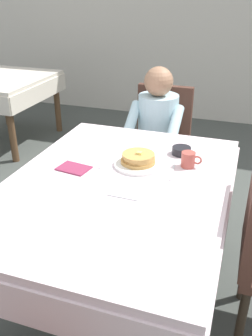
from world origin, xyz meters
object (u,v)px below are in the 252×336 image
diner_person (156,128)px  knife_right_of_plate (172,172)px  chair_diner (161,138)px  breakfast_stack (139,158)px  fork_left_of_plate (106,162)px  background_table_far (4,88)px  bowl_butter (181,151)px  dining_table_main (117,197)px  plate_breakfast (139,164)px  cup_coffee (189,160)px  spoon_near_edge (122,197)px

diner_person → knife_right_of_plate: bearing=110.0°
chair_diner → breakfast_stack: size_ratio=4.88×
fork_left_of_plate → background_table_far: 2.47m
diner_person → fork_left_of_plate: diner_person is taller
breakfast_stack → fork_left_of_plate: size_ratio=1.06×
chair_diner → bowl_butter: bearing=112.2°
diner_person → dining_table_main: bearing=93.2°
breakfast_stack → chair_diner: bearing=96.2°
plate_breakfast → knife_right_of_plate: (0.19, -0.02, -0.01)m
cup_coffee → spoon_near_edge: (-0.23, -0.43, -0.04)m
chair_diner → background_table_far: bearing=-18.7°
dining_table_main → chair_diner: size_ratio=1.64×
diner_person → plate_breakfast: diner_person is taller
plate_breakfast → bowl_butter: size_ratio=2.55×
plate_breakfast → background_table_far: (-2.04, 1.61, -0.13)m
plate_breakfast → background_table_far: plate_breakfast is taller
spoon_near_edge → fork_left_of_plate: bearing=124.4°
chair_diner → bowl_butter: (0.30, -0.73, 0.23)m
chair_diner → diner_person: (-0.00, -0.16, 0.14)m
cup_coffee → fork_left_of_plate: cup_coffee is taller
diner_person → spoon_near_edge: diner_person is taller
background_table_far → cup_coffee: bearing=-33.8°
breakfast_stack → fork_left_of_plate: (-0.19, -0.02, -0.04)m
dining_table_main → plate_breakfast: size_ratio=5.44×
chair_diner → cup_coffee: 0.99m
cup_coffee → knife_right_of_plate: 0.12m
bowl_butter → breakfast_stack: bearing=-131.2°
fork_left_of_plate → knife_right_of_plate: 0.38m
dining_table_main → cup_coffee: bearing=42.7°
dining_table_main → knife_right_of_plate: knife_right_of_plate is taller
diner_person → fork_left_of_plate: size_ratio=6.22×
cup_coffee → bowl_butter: (-0.07, 0.15, -0.02)m
breakfast_stack → cup_coffee: size_ratio=1.69×
plate_breakfast → knife_right_of_plate: plate_breakfast is taller
breakfast_stack → fork_left_of_plate: breakfast_stack is taller
chair_diner → breakfast_stack: 0.99m
diner_person → background_table_far: 2.10m
cup_coffee → bowl_butter: 0.17m
dining_table_main → knife_right_of_plate: 0.32m
fork_left_of_plate → dining_table_main: bearing=-141.0°
cup_coffee → bowl_butter: cup_coffee is taller
chair_diner → background_table_far: chair_diner is taller
bowl_butter → spoon_near_edge: size_ratio=0.73×
dining_table_main → plate_breakfast: 0.24m
bowl_butter → fork_left_of_plate: size_ratio=0.61×
background_table_far → chair_diner: bearing=-18.7°
background_table_far → bowl_butter: bearing=-31.9°
fork_left_of_plate → spoon_near_edge: bearing=-143.6°
plate_breakfast → bowl_butter: bearing=49.6°
chair_diner → plate_breakfast: bearing=96.5°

